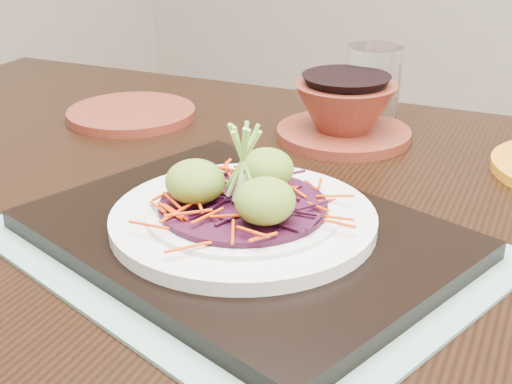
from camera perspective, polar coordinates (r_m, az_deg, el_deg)
The scene contains 11 objects.
dining_table at distance 0.73m, azimuth 0.13°, elevation -9.95°, with size 1.43×1.07×0.82m.
placemat at distance 0.63m, azimuth -1.01°, elevation -4.17°, with size 0.41×0.32×0.00m, color gray.
serving_tray at distance 0.63m, azimuth -1.01°, elevation -3.38°, with size 0.36×0.27×0.02m, color black.
white_plate at distance 0.62m, azimuth -1.02°, elevation -2.09°, with size 0.23×0.23×0.02m.
cabbage_bed at distance 0.61m, azimuth -1.03°, elevation -1.11°, with size 0.15×0.15×0.01m, color #350A22.
carrot_julienne at distance 0.61m, azimuth -1.04°, elevation -0.50°, with size 0.18×0.18×0.01m, color #D03603, non-canonical shape.
guacamole_scoops at distance 0.60m, azimuth -1.08°, elevation 0.64°, with size 0.13×0.11×0.04m.
scallion_garnish at distance 0.60m, azimuth -1.06°, elevation 2.22°, with size 0.05×0.05×0.08m, color #8ACD52, non-canonical shape.
terracotta_side_plate at distance 0.98m, azimuth -9.94°, elevation 6.20°, with size 0.17×0.17×0.01m, color maroon.
water_glass at distance 0.94m, azimuth 9.31°, elevation 8.43°, with size 0.07×0.07×0.10m, color white.
terracotta_bowl_set at distance 0.88m, azimuth 7.08°, elevation 6.18°, with size 0.18×0.18×0.07m.
Camera 1 is at (0.27, -0.55, 1.12)m, focal length 50.00 mm.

